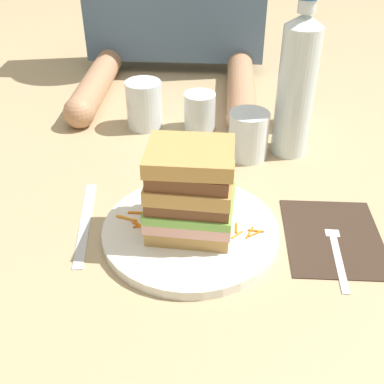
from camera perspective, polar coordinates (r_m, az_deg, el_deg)
name	(u,v)px	position (r m, az deg, el deg)	size (l,w,h in m)	color
ground_plane	(181,223)	(0.72, -1.28, -3.71)	(3.00, 3.00, 0.00)	tan
main_plate	(191,231)	(0.69, -0.17, -4.65)	(0.25, 0.25, 0.01)	white
sandwich	(190,191)	(0.65, -0.18, 0.16)	(0.12, 0.11, 0.13)	tan
carrot_shred_0	(139,213)	(0.71, -6.26, -2.45)	(0.00, 0.00, 0.03)	orange
carrot_shred_1	(150,229)	(0.68, -4.99, -4.38)	(0.00, 0.00, 0.02)	orange
carrot_shred_2	(144,225)	(0.69, -5.74, -3.85)	(0.00, 0.00, 0.03)	orange
carrot_shred_3	(127,218)	(0.71, -7.75, -3.08)	(0.00, 0.00, 0.03)	orange
carrot_shred_4	(141,226)	(0.69, -6.04, -4.04)	(0.00, 0.00, 0.03)	orange
carrot_shred_5	(152,215)	(0.71, -4.79, -2.69)	(0.00, 0.00, 0.03)	orange
carrot_shred_6	(250,233)	(0.68, 6.85, -4.79)	(0.00, 0.00, 0.03)	orange
carrot_shred_7	(256,231)	(0.68, 7.58, -4.56)	(0.00, 0.00, 0.02)	orange
carrot_shred_8	(255,234)	(0.68, 7.44, -4.93)	(0.00, 0.00, 0.02)	orange
carrot_shred_9	(226,233)	(0.67, 4.09, -4.87)	(0.00, 0.00, 0.03)	orange
carrot_shred_10	(237,235)	(0.67, 5.36, -5.04)	(0.00, 0.00, 0.02)	orange
carrot_shred_11	(236,228)	(0.69, 5.28, -4.26)	(0.00, 0.00, 0.02)	orange
napkin_dark	(333,237)	(0.72, 16.38, -5.08)	(0.14, 0.17, 0.00)	#38281E
fork	(336,245)	(0.70, 16.68, -6.06)	(0.02, 0.17, 0.00)	silver
knife	(85,225)	(0.73, -12.59, -3.79)	(0.04, 0.20, 0.00)	silver
juice_glass	(248,138)	(0.86, 6.66, 6.39)	(0.07, 0.07, 0.09)	white
water_bottle	(296,86)	(0.86, 12.26, 12.22)	(0.06, 0.06, 0.28)	silver
empty_tumbler_0	(144,105)	(0.96, -5.69, 10.26)	(0.07, 0.07, 0.09)	silver
empty_tumbler_1	(200,112)	(0.95, 0.92, 9.51)	(0.06, 0.06, 0.07)	silver
empty_tumbler_2	(291,108)	(0.98, 11.63, 9.67)	(0.06, 0.06, 0.08)	silver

